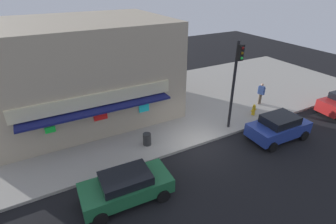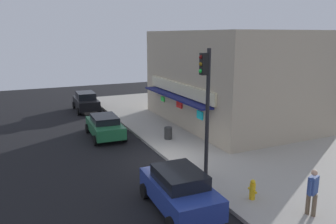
# 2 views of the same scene
# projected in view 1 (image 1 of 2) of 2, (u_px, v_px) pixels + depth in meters

# --- Properties ---
(ground_plane) EXTENTS (57.98, 57.98, 0.00)m
(ground_plane) POSITION_uv_depth(u_px,v_px,m) (199.00, 146.00, 16.15)
(ground_plane) COLOR black
(sidewalk) EXTENTS (38.65, 12.44, 0.17)m
(sidewalk) POSITION_uv_depth(u_px,v_px,m) (156.00, 106.00, 20.94)
(sidewalk) COLOR #A39E93
(sidewalk) RESTS_ON ground_plane
(corner_building) EXTENTS (12.51, 9.55, 6.75)m
(corner_building) POSITION_uv_depth(u_px,v_px,m) (80.00, 70.00, 18.36)
(corner_building) COLOR tan
(corner_building) RESTS_ON sidewalk
(traffic_light) EXTENTS (0.32, 0.58, 5.92)m
(traffic_light) POSITION_uv_depth(u_px,v_px,m) (236.00, 76.00, 16.09)
(traffic_light) COLOR black
(traffic_light) RESTS_ON sidewalk
(fire_hydrant) EXTENTS (0.48, 0.24, 0.85)m
(fire_hydrant) POSITION_uv_depth(u_px,v_px,m) (254.00, 110.00, 19.27)
(fire_hydrant) COLOR gold
(fire_hydrant) RESTS_ON sidewalk
(trash_can) EXTENTS (0.50, 0.50, 0.76)m
(trash_can) POSITION_uv_depth(u_px,v_px,m) (147.00, 139.00, 15.83)
(trash_can) COLOR #2D2D2D
(trash_can) RESTS_ON sidewalk
(pedestrian) EXTENTS (0.42, 0.59, 1.77)m
(pedestrian) POSITION_uv_depth(u_px,v_px,m) (261.00, 93.00, 20.72)
(pedestrian) COLOR brown
(pedestrian) RESTS_ON sidewalk
(parked_car_green) EXTENTS (4.25, 2.18, 1.46)m
(parked_car_green) POSITION_uv_depth(u_px,v_px,m) (126.00, 186.00, 11.96)
(parked_car_green) COLOR #1E6038
(parked_car_green) RESTS_ON ground_plane
(parked_car_blue) EXTENTS (4.04, 2.22, 1.64)m
(parked_car_blue) POSITION_uv_depth(u_px,v_px,m) (278.00, 127.00, 16.56)
(parked_car_blue) COLOR navy
(parked_car_blue) RESTS_ON ground_plane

